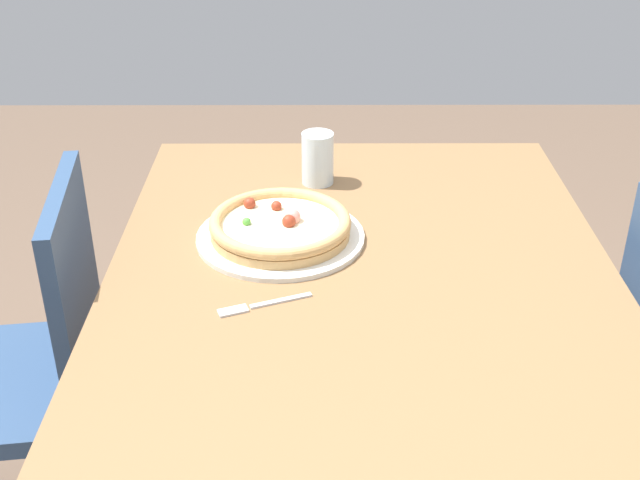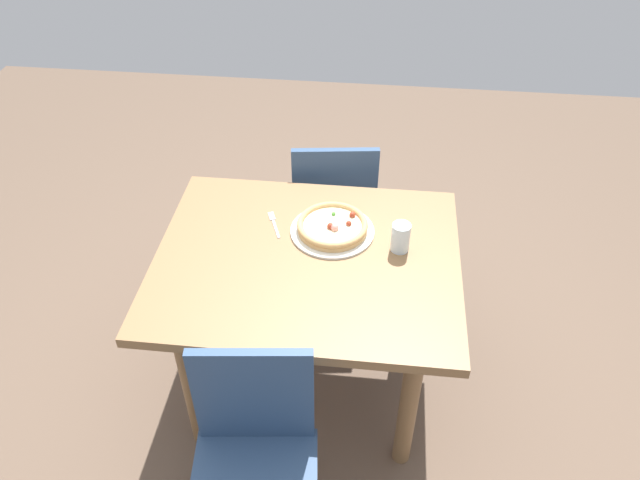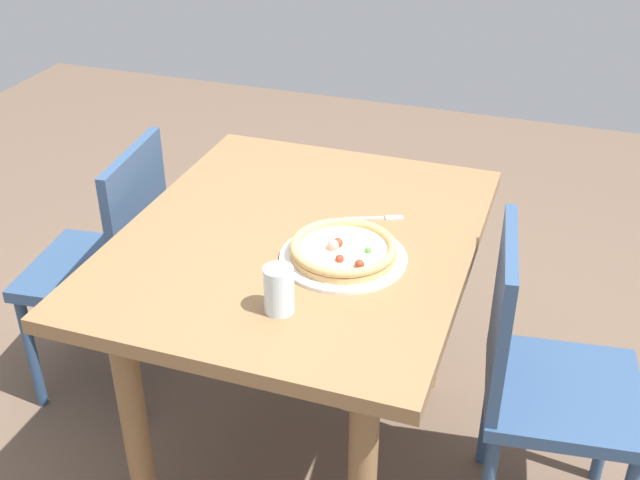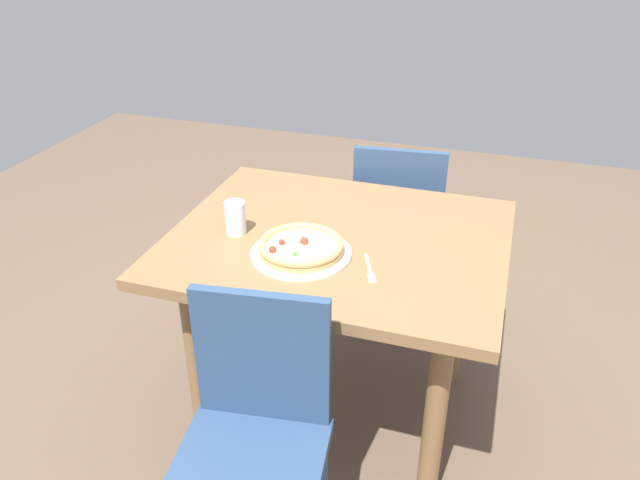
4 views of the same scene
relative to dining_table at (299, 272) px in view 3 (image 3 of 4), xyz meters
name	(u,v)px [view 3 (image 3 of 4)]	position (x,y,z in m)	size (l,w,h in m)	color
ground_plane	(301,444)	(0.00, 0.00, -0.65)	(6.00, 6.00, 0.00)	brown
dining_table	(299,272)	(0.00, 0.00, 0.00)	(1.13, 0.93, 0.77)	olive
chair_near	(110,262)	(-0.09, -0.68, -0.16)	(0.44, 0.44, 0.89)	navy
chair_far	(540,377)	(0.04, 0.68, -0.16)	(0.45, 0.45, 0.89)	navy
plate	(343,258)	(0.08, 0.15, 0.12)	(0.33, 0.33, 0.01)	silver
pizza	(343,249)	(0.08, 0.15, 0.15)	(0.27, 0.27, 0.05)	tan
fork	(379,218)	(-0.16, 0.18, 0.12)	(0.07, 0.16, 0.00)	silver
drinking_glass	(279,290)	(0.34, 0.08, 0.18)	(0.07, 0.07, 0.12)	silver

